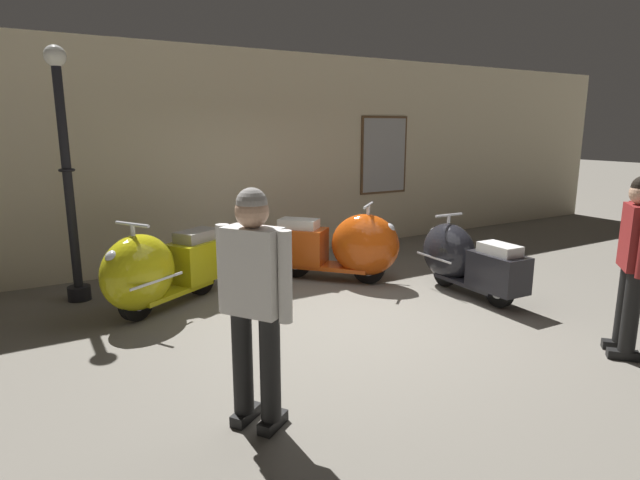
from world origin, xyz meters
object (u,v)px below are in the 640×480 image
object	(u,v)px
scooter_0	(158,269)
visitor_0	(635,254)
lamppost	(67,177)
scooter_2	(462,259)
scooter_1	(344,246)
visitor_1	(254,294)

from	to	relation	value
scooter_0	visitor_0	distance (m)	5.04
scooter_0	lamppost	xyz separation A→B (m)	(-0.79, 0.95, 1.05)
scooter_0	scooter_2	bearing A→B (deg)	129.59
scooter_0	visitor_0	bearing A→B (deg)	104.68
scooter_1	visitor_1	size ratio (longest dim) A/B	0.98
visitor_0	scooter_1	bearing A→B (deg)	-26.14
scooter_0	scooter_2	world-z (taller)	scooter_0
scooter_2	lamppost	distance (m)	5.10
visitor_1	scooter_0	bearing A→B (deg)	56.34
scooter_1	visitor_0	world-z (taller)	visitor_0
lamppost	scooter_2	bearing A→B (deg)	-27.06
scooter_0	scooter_1	size ratio (longest dim) A/B	1.08
scooter_1	scooter_2	xyz separation A→B (m)	(1.07, -1.22, -0.05)
visitor_0	visitor_1	distance (m)	3.63
scooter_2	lamppost	bearing A→B (deg)	65.34
scooter_0	lamppost	distance (m)	1.62
scooter_1	scooter_2	bearing A→B (deg)	-0.74
scooter_1	lamppost	distance (m)	3.68
scooter_1	visitor_0	bearing A→B (deg)	-25.84
visitor_0	scooter_0	bearing A→B (deg)	3.10
scooter_0	scooter_1	world-z (taller)	same
scooter_1	lamppost	size ratio (longest dim) A/B	0.56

